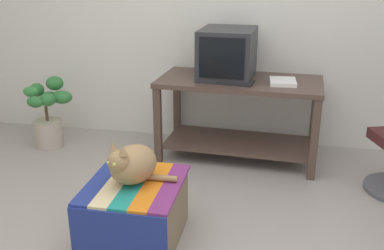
{
  "coord_description": "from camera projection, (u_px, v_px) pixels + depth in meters",
  "views": [
    {
      "loc": [
        0.58,
        -2.02,
        1.63
      ],
      "look_at": [
        0.01,
        0.85,
        0.55
      ],
      "focal_mm": 41.4,
      "sensor_mm": 36.0,
      "label": 1
    }
  ],
  "objects": [
    {
      "name": "pen",
      "position": [
        286.0,
        82.0,
        3.6
      ],
      "size": [
        0.07,
        0.13,
        0.01
      ],
      "primitive_type": "cylinder",
      "rotation": [
        0.0,
        1.57,
        1.07
      ],
      "color": "#B7B7BC",
      "rests_on": "desk"
    },
    {
      "name": "desk",
      "position": [
        239.0,
        105.0,
        3.78
      ],
      "size": [
        1.39,
        0.73,
        0.71
      ],
      "rotation": [
        0.0,
        0.0,
        -0.06
      ],
      "color": "#4C382D",
      "rests_on": "ground_plane"
    },
    {
      "name": "cat",
      "position": [
        132.0,
        164.0,
        2.6
      ],
      "size": [
        0.43,
        0.39,
        0.29
      ],
      "rotation": [
        0.0,
        0.0,
        -0.42
      ],
      "color": "#9E7A4C",
      "rests_on": "ottoman_with_blanket"
    },
    {
      "name": "keyboard",
      "position": [
        228.0,
        82.0,
        3.58
      ],
      "size": [
        0.42,
        0.2,
        0.02
      ],
      "primitive_type": "cube",
      "rotation": [
        0.0,
        0.0,
        -0.13
      ],
      "color": "black",
      "rests_on": "desk"
    },
    {
      "name": "back_wall",
      "position": [
        216.0,
        1.0,
        3.96
      ],
      "size": [
        8.0,
        0.1,
        2.6
      ],
      "primitive_type": "cube",
      "color": "silver",
      "rests_on": "ground_plane"
    },
    {
      "name": "tv_monitor",
      "position": [
        227.0,
        54.0,
        3.7
      ],
      "size": [
        0.47,
        0.55,
        0.41
      ],
      "rotation": [
        0.0,
        0.0,
        -0.06
      ],
      "color": "#28282B",
      "rests_on": "desk"
    },
    {
      "name": "ottoman_with_blanket",
      "position": [
        136.0,
        211.0,
        2.71
      ],
      "size": [
        0.56,
        0.63,
        0.39
      ],
      "color": "#7A664C",
      "rests_on": "ground_plane"
    },
    {
      "name": "potted_plant",
      "position": [
        48.0,
        114.0,
        4.06
      ],
      "size": [
        0.44,
        0.35,
        0.65
      ],
      "color": "#B7A893",
      "rests_on": "ground_plane"
    },
    {
      "name": "book",
      "position": [
        283.0,
        82.0,
        3.57
      ],
      "size": [
        0.22,
        0.26,
        0.03
      ],
      "primitive_type": "cube",
      "rotation": [
        0.0,
        0.0,
        0.06
      ],
      "color": "white",
      "rests_on": "desk"
    }
  ]
}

